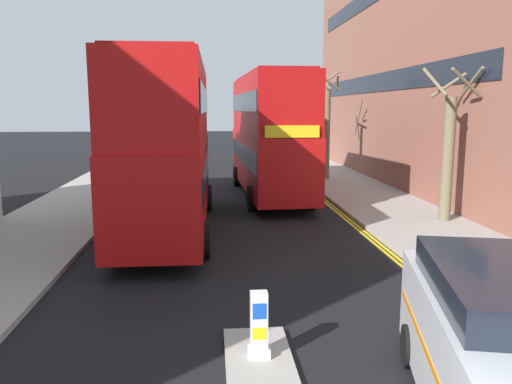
# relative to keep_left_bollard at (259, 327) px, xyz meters

# --- Properties ---
(sidewalk_right) EXTENTS (4.00, 80.00, 0.14)m
(sidewalk_right) POSITION_rel_keep_left_bollard_xyz_m (6.50, 11.21, -0.54)
(sidewalk_right) COLOR #9E9991
(sidewalk_right) RESTS_ON ground
(sidewalk_left) EXTENTS (4.00, 80.00, 0.14)m
(sidewalk_left) POSITION_rel_keep_left_bollard_xyz_m (-6.50, 11.21, -0.54)
(sidewalk_left) COLOR #9E9991
(sidewalk_left) RESTS_ON ground
(kerb_line_outer) EXTENTS (0.10, 56.00, 0.01)m
(kerb_line_outer) POSITION_rel_keep_left_bollard_xyz_m (4.40, 9.21, -0.60)
(kerb_line_outer) COLOR yellow
(kerb_line_outer) RESTS_ON ground
(kerb_line_inner) EXTENTS (0.10, 56.00, 0.01)m
(kerb_line_inner) POSITION_rel_keep_left_bollard_xyz_m (4.24, 9.21, -0.60)
(kerb_line_inner) COLOR yellow
(kerb_line_inner) RESTS_ON ground
(traffic_island) EXTENTS (1.10, 2.20, 0.10)m
(traffic_island) POSITION_rel_keep_left_bollard_xyz_m (0.00, 0.00, -0.56)
(traffic_island) COLOR #9E9991
(traffic_island) RESTS_ON ground
(keep_left_bollard) EXTENTS (0.36, 0.28, 1.11)m
(keep_left_bollard) POSITION_rel_keep_left_bollard_xyz_m (0.00, 0.00, 0.00)
(keep_left_bollard) COLOR silver
(keep_left_bollard) RESTS_ON traffic_island
(double_decker_bus_away) EXTENTS (2.86, 10.83, 5.64)m
(double_decker_bus_away) POSITION_rel_keep_left_bollard_xyz_m (-2.18, 9.32, 2.42)
(double_decker_bus_away) COLOR #B20F0F
(double_decker_bus_away) RESTS_ON ground
(double_decker_bus_oncoming) EXTENTS (3.10, 10.89, 5.64)m
(double_decker_bus_oncoming) POSITION_rel_keep_left_bollard_xyz_m (1.97, 15.77, 2.42)
(double_decker_bus_oncoming) COLOR #B20F0F
(double_decker_bus_oncoming) RESTS_ON ground
(taxi_minivan) EXTENTS (2.94, 5.12, 2.12)m
(taxi_minivan) POSITION_rel_keep_left_bollard_xyz_m (2.93, -2.06, 0.46)
(taxi_minivan) COLOR silver
(taxi_minivan) RESTS_ON ground
(pedestrian_far) EXTENTS (0.34, 0.22, 1.62)m
(pedestrian_far) POSITION_rel_keep_left_bollard_xyz_m (5.54, 22.79, 0.38)
(pedestrian_far) COLOR #2D2D38
(pedestrian_far) RESTS_ON sidewalk_right
(street_tree_near) EXTENTS (1.71, 1.63, 5.39)m
(street_tree_near) POSITION_rel_keep_left_bollard_xyz_m (7.60, 9.43, 2.01)
(street_tree_near) COLOR #6B6047
(street_tree_near) RESTS_ON sidewalk_right
(street_tree_mid) EXTENTS (1.95, 2.06, 6.08)m
(street_tree_mid) POSITION_rel_keep_left_bollard_xyz_m (5.74, 20.51, 2.36)
(street_tree_mid) COLOR #6B6047
(street_tree_mid) RESTS_ON sidewalk_right
(townhouse_terrace_right) EXTENTS (10.08, 28.00, 14.52)m
(townhouse_terrace_right) POSITION_rel_keep_left_bollard_xyz_m (13.50, 20.27, 6.65)
(townhouse_terrace_right) COLOR brown
(townhouse_terrace_right) RESTS_ON ground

